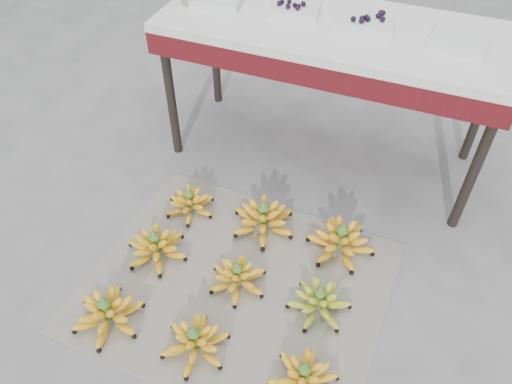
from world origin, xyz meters
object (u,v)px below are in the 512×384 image
at_px(newspaper_mat, 236,286).
at_px(tray_far_left, 217,0).
at_px(bunch_back_left, 190,203).
at_px(bunch_front_center, 195,342).
at_px(tray_far_right, 459,42).
at_px(bunch_mid_right, 319,302).
at_px(vendor_table, 333,41).
at_px(bunch_front_left, 108,313).
at_px(bunch_front_right, 304,377).
at_px(bunch_mid_center, 238,277).
at_px(tray_right, 365,22).
at_px(bunch_back_right, 341,241).
at_px(bunch_back_center, 263,219).
at_px(tray_left, 294,10).
at_px(bunch_mid_left, 157,247).

bearing_deg(newspaper_mat, tray_far_left, 117.00).
xyz_separation_m(bunch_back_left, tray_far_left, (-0.11, 0.65, 0.73)).
distance_m(bunch_front_center, tray_far_right, 1.63).
relative_size(bunch_mid_right, vendor_table, 0.18).
xyz_separation_m(bunch_front_left, bunch_front_right, (0.81, 0.04, -0.01)).
distance_m(bunch_mid_center, bunch_mid_right, 0.36).
bearing_deg(bunch_front_right, bunch_front_center, 161.96).
bearing_deg(vendor_table, bunch_front_left, -110.07).
bearing_deg(bunch_front_right, tray_far_left, 104.08).
relative_size(bunch_back_left, tray_right, 1.12).
xyz_separation_m(tray_far_left, tray_far_right, (1.12, 0.00, -0.00)).
bearing_deg(bunch_front_right, vendor_table, 83.00).
bearing_deg(newspaper_mat, bunch_back_left, 139.68).
xyz_separation_m(tray_right, tray_far_right, (0.41, -0.02, -0.00)).
bearing_deg(tray_far_left, bunch_front_center, -70.24).
bearing_deg(tray_right, tray_far_right, -3.37).
bearing_deg(bunch_back_right, bunch_mid_right, -69.21).
xyz_separation_m(bunch_back_center, vendor_table, (0.09, 0.64, 0.61)).
bearing_deg(bunch_mid_center, newspaper_mat, -135.66).
relative_size(bunch_front_right, bunch_back_left, 1.08).
bearing_deg(tray_far_right, newspaper_mat, -122.31).
xyz_separation_m(bunch_mid_center, bunch_mid_right, (0.36, 0.01, 0.00)).
xyz_separation_m(bunch_back_right, tray_far_right, (0.26, 0.62, 0.72)).
relative_size(bunch_back_left, tray_far_right, 1.23).
xyz_separation_m(bunch_mid_center, bunch_back_left, (-0.39, 0.32, -0.00)).
bearing_deg(tray_far_left, bunch_front_right, -54.98).
bearing_deg(bunch_back_center, bunch_mid_right, -26.12).
bearing_deg(bunch_back_center, bunch_back_left, -160.38).
relative_size(tray_far_left, tray_far_right, 1.01).
xyz_separation_m(newspaper_mat, bunch_mid_center, (0.00, 0.01, 0.06)).
height_order(bunch_back_right, tray_far_right, tray_far_right).
bearing_deg(newspaper_mat, vendor_table, 85.42).
xyz_separation_m(vendor_table, tray_left, (-0.20, 0.02, 0.11)).
bearing_deg(vendor_table, tray_right, 5.24).
relative_size(bunch_mid_center, tray_far_right, 1.29).
xyz_separation_m(bunch_mid_center, bunch_back_right, (0.36, 0.35, 0.01)).
bearing_deg(bunch_front_right, bunch_back_right, 72.47).
height_order(bunch_front_right, bunch_mid_center, bunch_front_right).
bearing_deg(bunch_front_center, tray_left, 116.65).
distance_m(bunch_mid_center, tray_far_left, 1.31).
relative_size(bunch_mid_right, bunch_back_center, 0.76).
height_order(bunch_front_center, tray_left, tray_left).
distance_m(bunch_front_left, bunch_back_left, 0.68).
distance_m(bunch_front_right, bunch_mid_left, 0.87).
relative_size(bunch_front_center, bunch_back_center, 0.94).
height_order(tray_left, tray_far_right, tray_left).
distance_m(bunch_front_right, tray_far_left, 1.73).
distance_m(bunch_back_left, bunch_back_center, 0.38).
xyz_separation_m(bunch_front_right, bunch_mid_center, (-0.40, 0.32, -0.00)).
bearing_deg(bunch_mid_center, bunch_front_center, -116.19).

